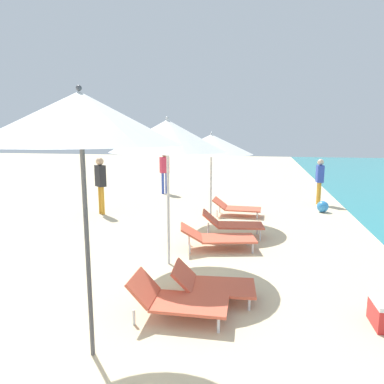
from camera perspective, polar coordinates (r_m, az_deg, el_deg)
name	(u,v)px	position (r m, az deg, el deg)	size (l,w,h in m)	color
umbrella_second	(80,119)	(3.68, -18.25, 11.59)	(2.05, 2.05, 2.95)	#4C4C51
lounger_second_shoreside	(176,299)	(4.80, -2.66, -17.53)	(1.34, 0.68, 0.58)	#D8593F
umbrella_third	(167,136)	(6.26, -4.15, 9.37)	(2.12, 2.12, 2.79)	silver
lounger_third_shoreside	(217,237)	(7.43, 4.22, -7.51)	(1.73, 1.05, 0.54)	#D8593F
lounger_third_inland	(212,284)	(5.30, 3.35, -15.14)	(1.29, 0.79, 0.52)	#D8593F
umbrella_farthest	(211,144)	(9.33, 3.27, 7.99)	(2.28, 2.28, 2.54)	silver
lounger_farthest_shoreside	(236,207)	(10.51, 7.42, -2.56)	(1.46, 0.69, 0.53)	#D8593F
lounger_farthest_inland	(231,223)	(8.32, 6.64, -5.27)	(1.55, 0.87, 0.64)	#D8593F
person_walking_near	(320,177)	(12.84, 20.68, 2.35)	(0.24, 0.37, 1.62)	orange
person_walking_mid	(164,168)	(14.29, -4.65, 4.09)	(0.42, 0.40, 1.79)	#334CB2
person_walking_far	(101,180)	(10.90, -15.13, 2.02)	(0.42, 0.39, 1.78)	orange
beach_ball	(323,207)	(11.70, 21.12, -2.31)	(0.37, 0.37, 0.37)	#338CD8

